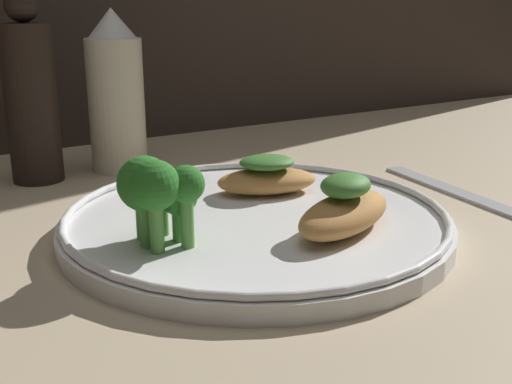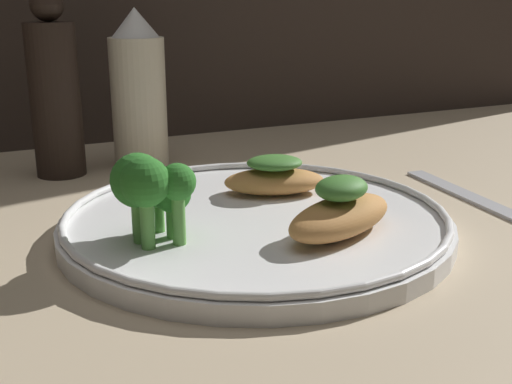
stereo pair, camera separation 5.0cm
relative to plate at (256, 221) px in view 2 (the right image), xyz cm
name	(u,v)px [view 2 (the right image)]	position (x,y,z in cm)	size (l,w,h in cm)	color
ground_plane	(256,239)	(0.00, 0.00, -1.49)	(180.00, 180.00, 1.00)	tan
plate	(256,221)	(0.00, 0.00, 0.00)	(30.77, 30.77, 2.00)	white
grilled_meat_front	(341,212)	(3.78, -6.29, 2.12)	(11.41, 8.07, 4.40)	#BC7F42
grilled_meat_middle	(274,177)	(4.11, 4.87, 1.84)	(9.84, 7.19, 3.39)	#BC7F42
broccoli_bunch	(150,187)	(-8.95, -1.60, 4.42)	(5.68, 6.15, 6.47)	#569942
sauce_bottle	(139,92)	(-2.29, 24.58, 7.12)	(5.90, 5.90, 16.96)	beige
pepper_grinder	(55,93)	(-10.99, 24.58, 7.58)	(5.06, 5.06, 18.89)	black
fork	(471,196)	(21.85, -0.62, -0.69)	(3.67, 18.78, 0.60)	#B2B2B7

